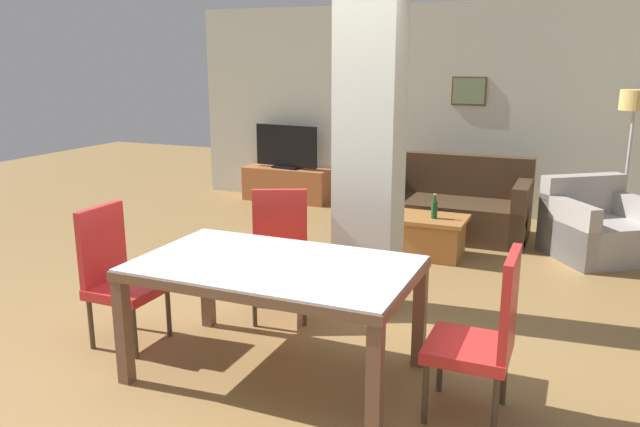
% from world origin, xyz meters
% --- Properties ---
extents(ground_plane, '(18.00, 18.00, 0.00)m').
position_xyz_m(ground_plane, '(0.00, 0.00, 0.00)').
color(ground_plane, olive).
extents(back_wall, '(7.20, 0.09, 2.70)m').
position_xyz_m(back_wall, '(0.00, 4.91, 1.35)').
color(back_wall, beige).
rests_on(back_wall, ground_plane).
extents(divider_pillar, '(0.49, 0.39, 2.70)m').
position_xyz_m(divider_pillar, '(0.17, 1.32, 1.35)').
color(divider_pillar, beige).
rests_on(divider_pillar, ground_plane).
extents(dining_table, '(1.74, 1.05, 0.76)m').
position_xyz_m(dining_table, '(0.00, 0.00, 0.62)').
color(dining_table, brown).
rests_on(dining_table, ground_plane).
extents(dining_chair_head_left, '(0.46, 0.46, 0.99)m').
position_xyz_m(dining_chair_head_left, '(-1.26, 0.00, 0.52)').
color(dining_chair_head_left, red).
rests_on(dining_chair_head_left, ground_plane).
extents(dining_chair_far_left, '(0.61, 0.61, 0.99)m').
position_xyz_m(dining_chair_far_left, '(-0.43, 0.92, 0.52)').
color(dining_chair_far_left, red).
rests_on(dining_chair_far_left, ground_plane).
extents(dining_chair_head_right, '(0.46, 0.46, 0.99)m').
position_xyz_m(dining_chair_head_right, '(1.30, 0.00, 0.52)').
color(dining_chair_head_right, red).
rests_on(dining_chair_head_right, ground_plane).
extents(sofa, '(1.77, 0.89, 0.90)m').
position_xyz_m(sofa, '(0.34, 3.79, 0.30)').
color(sofa, '#412D1C').
rests_on(sofa, ground_plane).
extents(armchair, '(1.24, 1.23, 0.81)m').
position_xyz_m(armchair, '(1.92, 3.51, 0.28)').
color(armchair, '#A69D96').
rests_on(armchair, ground_plane).
extents(coffee_table, '(0.72, 0.57, 0.42)m').
position_xyz_m(coffee_table, '(0.34, 2.85, 0.21)').
color(coffee_table, '#A76A33').
rests_on(coffee_table, ground_plane).
extents(bottle, '(0.06, 0.06, 0.25)m').
position_xyz_m(bottle, '(0.38, 2.82, 0.52)').
color(bottle, '#194C23').
rests_on(bottle, coffee_table).
extents(tv_stand, '(1.26, 0.40, 0.48)m').
position_xyz_m(tv_stand, '(-2.18, 4.63, 0.24)').
color(tv_stand, '#AF6235').
rests_on(tv_stand, ground_plane).
extents(tv_screen, '(0.98, 0.24, 0.61)m').
position_xyz_m(tv_screen, '(-2.18, 4.63, 0.78)').
color(tv_screen, black).
rests_on(tv_screen, tv_stand).
extents(floor_lamp, '(0.33, 0.33, 1.67)m').
position_xyz_m(floor_lamp, '(2.19, 4.34, 1.41)').
color(floor_lamp, '#B7B7BC').
rests_on(floor_lamp, ground_plane).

